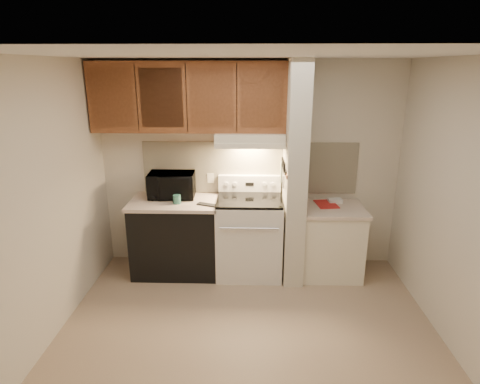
{
  "coord_description": "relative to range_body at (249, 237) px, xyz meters",
  "views": [
    {
      "loc": [
        0.02,
        -3.26,
        2.41
      ],
      "look_at": [
        -0.1,
        0.75,
        1.15
      ],
      "focal_mm": 30.0,
      "sensor_mm": 36.0,
      "label": 1
    }
  ],
  "objects": [
    {
      "name": "upper_cabinets",
      "position": [
        -0.69,
        0.17,
        1.62
      ],
      "size": [
        2.18,
        0.33,
        0.77
      ],
      "primitive_type": "cube",
      "color": "brown",
      "rests_on": "wall_back"
    },
    {
      "name": "cab_door_b",
      "position": [
        -0.96,
        0.01,
        1.62
      ],
      "size": [
        0.46,
        0.01,
        0.63
      ],
      "primitive_type": "cube",
      "color": "brown",
      "rests_on": "upper_cabinets"
    },
    {
      "name": "cooktop",
      "position": [
        0.0,
        0.0,
        0.48
      ],
      "size": [
        0.74,
        0.64,
        0.03
      ],
      "primitive_type": "cube",
      "color": "black",
      "rests_on": "range_body"
    },
    {
      "name": "range_knob_right_inner",
      "position": [
        0.18,
        0.24,
        0.59
      ],
      "size": [
        0.05,
        0.02,
        0.05
      ],
      "primitive_type": "cylinder",
      "rotation": [
        1.57,
        0.0,
        0.0
      ],
      "color": "silver",
      "rests_on": "range_backguard"
    },
    {
      "name": "hood_lip",
      "position": [
        0.0,
        -0.08,
        1.12
      ],
      "size": [
        0.78,
        0.04,
        0.06
      ],
      "primitive_type": "cube",
      "color": "#EDE5CA",
      "rests_on": "range_hood"
    },
    {
      "name": "cab_door_d",
      "position": [
        0.13,
        0.01,
        1.62
      ],
      "size": [
        0.46,
        0.01,
        0.63
      ],
      "primitive_type": "cube",
      "color": "brown",
      "rests_on": "upper_cabinets"
    },
    {
      "name": "oven_mitt",
      "position": [
        0.38,
        0.17,
        0.77
      ],
      "size": [
        0.03,
        0.1,
        0.24
      ],
      "primitive_type": "cube",
      "color": "gray",
      "rests_on": "partition_pillar"
    },
    {
      "name": "knife_blade_a",
      "position": [
        0.38,
        -0.23,
        0.76
      ],
      "size": [
        0.01,
        0.03,
        0.16
      ],
      "primitive_type": "cube",
      "color": "silver",
      "rests_on": "knife_strip"
    },
    {
      "name": "cab_gap_b",
      "position": [
        -0.69,
        0.01,
        1.62
      ],
      "size": [
        0.01,
        0.01,
        0.73
      ],
      "primitive_type": "cube",
      "color": "black",
      "rests_on": "upper_cabinets"
    },
    {
      "name": "knife_strip",
      "position": [
        0.39,
        -0.06,
        0.86
      ],
      "size": [
        0.02,
        0.42,
        0.04
      ],
      "primitive_type": "cube",
      "color": "black",
      "rests_on": "partition_pillar"
    },
    {
      "name": "wall_back",
      "position": [
        0.0,
        0.34,
        0.79
      ],
      "size": [
        3.6,
        2.5,
        0.02
      ],
      "primitive_type": "cube",
      "rotation": [
        1.57,
        0.0,
        0.0
      ],
      "color": "beige",
      "rests_on": "floor"
    },
    {
      "name": "knife_handle_d",
      "position": [
        0.38,
        0.01,
        0.91
      ],
      "size": [
        0.02,
        0.02,
        0.1
      ],
      "primitive_type": "cylinder",
      "color": "black",
      "rests_on": "knife_strip"
    },
    {
      "name": "range_hood",
      "position": [
        0.0,
        0.12,
        1.17
      ],
      "size": [
        0.78,
        0.44,
        0.15
      ],
      "primitive_type": "cube",
      "color": "#EDE5CA",
      "rests_on": "upper_cabinets"
    },
    {
      "name": "right_countertop",
      "position": [
        0.97,
        -0.01,
        0.37
      ],
      "size": [
        0.74,
        0.64,
        0.04
      ],
      "primitive_type": "cube",
      "color": "beige",
      "rests_on": "right_cab_base"
    },
    {
      "name": "partition_pillar",
      "position": [
        0.51,
        -0.01,
        0.79
      ],
      "size": [
        0.22,
        0.7,
        2.5
      ],
      "primitive_type": "cube",
      "color": "beige",
      "rests_on": "floor"
    },
    {
      "name": "red_folder",
      "position": [
        0.91,
        0.09,
        0.4
      ],
      "size": [
        0.27,
        0.34,
        0.01
      ],
      "primitive_type": "cube",
      "rotation": [
        0.0,
        0.0,
        0.14
      ],
      "color": "red",
      "rests_on": "right_countertop"
    },
    {
      "name": "dishwasher_front",
      "position": [
        -0.88,
        0.01,
        -0.03
      ],
      "size": [
        1.0,
        0.63,
        0.87
      ],
      "primitive_type": "cube",
      "color": "black",
      "rests_on": "floor"
    },
    {
      "name": "knife_handle_e",
      "position": [
        0.38,
        0.1,
        0.91
      ],
      "size": [
        0.02,
        0.02,
        0.1
      ],
      "primitive_type": "cylinder",
      "color": "black",
      "rests_on": "knife_strip"
    },
    {
      "name": "microwave",
      "position": [
        -0.93,
        0.15,
        0.6
      ],
      "size": [
        0.56,
        0.39,
        0.3
      ],
      "primitive_type": "imported",
      "rotation": [
        0.0,
        0.0,
        0.05
      ],
      "color": "black",
      "rests_on": "left_countertop"
    },
    {
      "name": "range_knob_right_outer",
      "position": [
        0.28,
        0.24,
        0.59
      ],
      "size": [
        0.05,
        0.02,
        0.05
      ],
      "primitive_type": "cylinder",
      "rotation": [
        1.57,
        0.0,
        0.0
      ],
      "color": "silver",
      "rests_on": "range_backguard"
    },
    {
      "name": "knife_handle_b",
      "position": [
        0.38,
        -0.14,
        0.91
      ],
      "size": [
        0.02,
        0.02,
        0.1
      ],
      "primitive_type": "cylinder",
      "color": "black",
      "rests_on": "knife_strip"
    },
    {
      "name": "range_backguard",
      "position": [
        0.0,
        0.28,
        0.59
      ],
      "size": [
        0.76,
        0.08,
        0.2
      ],
      "primitive_type": "cube",
      "color": "silver",
      "rests_on": "range_body"
    },
    {
      "name": "backsplash",
      "position": [
        0.0,
        0.33,
        0.78
      ],
      "size": [
        2.6,
        0.02,
        0.63
      ],
      "primitive_type": "cube",
      "color": "#FDF0CA",
      "rests_on": "wall_back"
    },
    {
      "name": "knife_handle_c",
      "position": [
        0.38,
        -0.06,
        0.91
      ],
      "size": [
        0.02,
        0.02,
        0.1
      ],
      "primitive_type": "cylinder",
      "color": "black",
      "rests_on": "knife_strip"
    },
    {
      "name": "spoon_rest",
      "position": [
        -0.48,
        -0.14,
        0.46
      ],
      "size": [
        0.24,
        0.15,
        0.02
      ],
      "primitive_type": "cube",
      "rotation": [
        0.0,
        0.0,
        -0.38
      ],
      "color": "black",
      "rests_on": "left_countertop"
    },
    {
      "name": "knife_blade_d",
      "position": [
        0.38,
        0.04,
        0.76
      ],
      "size": [
        0.01,
        0.04,
        0.16
      ],
      "primitive_type": "cube",
      "color": "silver",
      "rests_on": "knife_strip"
    },
    {
      "name": "cab_door_c",
      "position": [
        -0.42,
        0.01,
        1.62
      ],
      "size": [
        0.46,
        0.01,
        0.63
      ],
      "primitive_type": "cube",
      "color": "brown",
      "rests_on": "upper_cabinets"
    },
    {
      "name": "left_countertop",
      "position": [
        -0.88,
        0.01,
        0.43
      ],
      "size": [
        1.04,
        0.67,
        0.04
      ],
      "primitive_type": "cube",
      "color": "beige",
      "rests_on": "dishwasher_front"
    },
    {
      "name": "knife_handle_a",
      "position": [
        0.38,
        -0.22,
        0.91
      ],
      "size": [
        0.02,
        0.02,
        0.1
      ],
      "primitive_type": "cylinder",
      "color": "black",
      "rests_on": "knife_strip"
    },
    {
      "name": "knife_blade_e",
      "position": [
        0.38,
        0.11,
        0.75
      ],
      "size": [
        0.01,
        0.04,
        0.18
      ],
      "primitive_type": "cube",
      "color": "silver",
      "rests_on": "knife_strip"
    },
    {
      "name": "wall_left",
      "position": [
        -1.8,
        -1.16,
        0.79
      ],
      "size": [
        0.02,
        3.0,
        2.5
      ],
      "primitive_type": "cube",
      "color": "beige",
      "rests_on": "floor"
    },
    {
      "name": "wall_right",
      "position": [
        1.8,
        -1.16,
        0.79
      ],
      "size": [
        0.02,
        3.0,
        2.5
      ],
      "primitive_type": "cube",
      "color": "beige",
      "rests_on": "floor"
    },
    {
      "name": "knife_blade_b",
      "position": [
        0.38,
        -0.14,
        0.75
      ],
      "size": [
        0.01,
        0.04,
        0.18
      ],
      "primitive_type": "cube",
      "color": "silver",
      "rests_on": "knife_strip"
    },
    {
      "name": "floor",
      "position": [
        0.0,
        -1.16,
        -0.46
      ],
      "size": [
        3.6,
        3.6,
        0.0
      ],
      "primitive_type": "plane",
      "color": "tan",
      "rests_on": "ground"
    },
    {
      "name": "range_knob_left_outer",
      "position": [
        -0.28,
        0.24,
        0.59
      ],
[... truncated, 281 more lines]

